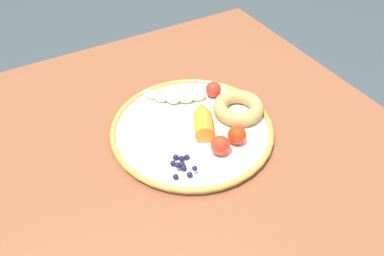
{
  "coord_description": "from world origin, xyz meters",
  "views": [
    {
      "loc": [
        0.46,
        -0.26,
        1.28
      ],
      "look_at": [
        -0.03,
        0.02,
        0.75
      ],
      "focal_mm": 36.11,
      "sensor_mm": 36.0,
      "label": 1
    }
  ],
  "objects_px": {
    "dining_table": "(191,180)",
    "tomato_near": "(213,89)",
    "tomato_mid": "(237,135)",
    "blueberry_pile": "(182,165)",
    "banana": "(174,96)",
    "carrot_orange": "(203,118)",
    "plate": "(192,129)",
    "tomato_far": "(220,145)",
    "donut": "(238,108)"
  },
  "relations": [
    {
      "from": "dining_table",
      "to": "plate",
      "type": "xyz_separation_m",
      "value": [
        -0.03,
        0.02,
        0.11
      ]
    },
    {
      "from": "carrot_orange",
      "to": "tomato_near",
      "type": "distance_m",
      "value": 0.1
    },
    {
      "from": "dining_table",
      "to": "blueberry_pile",
      "type": "xyz_separation_m",
      "value": [
        0.05,
        -0.05,
        0.12
      ]
    },
    {
      "from": "plate",
      "to": "carrot_orange",
      "type": "distance_m",
      "value": 0.03
    },
    {
      "from": "tomato_near",
      "to": "tomato_far",
      "type": "xyz_separation_m",
      "value": [
        0.15,
        -0.08,
        0.0
      ]
    },
    {
      "from": "tomato_mid",
      "to": "tomato_far",
      "type": "height_order",
      "value": "same"
    },
    {
      "from": "plate",
      "to": "tomato_mid",
      "type": "distance_m",
      "value": 0.1
    },
    {
      "from": "plate",
      "to": "tomato_near",
      "type": "bearing_deg",
      "value": 126.5
    },
    {
      "from": "carrot_orange",
      "to": "tomato_far",
      "type": "bearing_deg",
      "value": -7.18
    },
    {
      "from": "banana",
      "to": "tomato_mid",
      "type": "xyz_separation_m",
      "value": [
        0.17,
        0.05,
        0.01
      ]
    },
    {
      "from": "dining_table",
      "to": "plate",
      "type": "height_order",
      "value": "plate"
    },
    {
      "from": "tomato_near",
      "to": "donut",
      "type": "bearing_deg",
      "value": 10.19
    },
    {
      "from": "carrot_orange",
      "to": "blueberry_pile",
      "type": "bearing_deg",
      "value": -49.17
    },
    {
      "from": "carrot_orange",
      "to": "tomato_mid",
      "type": "relative_size",
      "value": 2.91
    },
    {
      "from": "blueberry_pile",
      "to": "tomato_near",
      "type": "bearing_deg",
      "value": 133.19
    },
    {
      "from": "banana",
      "to": "tomato_far",
      "type": "bearing_deg",
      "value": 1.23
    },
    {
      "from": "dining_table",
      "to": "tomato_near",
      "type": "distance_m",
      "value": 0.2
    },
    {
      "from": "tomato_near",
      "to": "tomato_mid",
      "type": "distance_m",
      "value": 0.15
    },
    {
      "from": "dining_table",
      "to": "banana",
      "type": "distance_m",
      "value": 0.18
    },
    {
      "from": "tomato_near",
      "to": "banana",
      "type": "bearing_deg",
      "value": -107.35
    },
    {
      "from": "blueberry_pile",
      "to": "tomato_mid",
      "type": "distance_m",
      "value": 0.12
    },
    {
      "from": "carrot_orange",
      "to": "tomato_far",
      "type": "relative_size",
      "value": 2.84
    },
    {
      "from": "donut",
      "to": "carrot_orange",
      "type": "bearing_deg",
      "value": -92.16
    },
    {
      "from": "tomato_mid",
      "to": "donut",
      "type": "bearing_deg",
      "value": 143.31
    },
    {
      "from": "donut",
      "to": "blueberry_pile",
      "type": "distance_m",
      "value": 0.19
    },
    {
      "from": "dining_table",
      "to": "carrot_orange",
      "type": "xyz_separation_m",
      "value": [
        -0.03,
        0.04,
        0.13
      ]
    },
    {
      "from": "tomato_mid",
      "to": "tomato_far",
      "type": "xyz_separation_m",
      "value": [
        0.01,
        -0.04,
        0.0
      ]
    },
    {
      "from": "tomato_far",
      "to": "tomato_mid",
      "type": "bearing_deg",
      "value": 100.4
    },
    {
      "from": "plate",
      "to": "tomato_near",
      "type": "distance_m",
      "value": 0.12
    },
    {
      "from": "donut",
      "to": "tomato_far",
      "type": "bearing_deg",
      "value": -50.65
    },
    {
      "from": "tomato_mid",
      "to": "blueberry_pile",
      "type": "bearing_deg",
      "value": -87.36
    },
    {
      "from": "carrot_orange",
      "to": "donut",
      "type": "height_order",
      "value": "carrot_orange"
    },
    {
      "from": "banana",
      "to": "tomato_near",
      "type": "bearing_deg",
      "value": 72.65
    },
    {
      "from": "dining_table",
      "to": "plate",
      "type": "relative_size",
      "value": 2.74
    },
    {
      "from": "banana",
      "to": "donut",
      "type": "relative_size",
      "value": 1.16
    },
    {
      "from": "banana",
      "to": "tomato_far",
      "type": "distance_m",
      "value": 0.18
    },
    {
      "from": "blueberry_pile",
      "to": "tomato_far",
      "type": "bearing_deg",
      "value": 88.49
    },
    {
      "from": "banana",
      "to": "tomato_near",
      "type": "height_order",
      "value": "tomato_near"
    },
    {
      "from": "plate",
      "to": "tomato_far",
      "type": "distance_m",
      "value": 0.09
    },
    {
      "from": "tomato_far",
      "to": "tomato_near",
      "type": "bearing_deg",
      "value": 152.28
    },
    {
      "from": "plate",
      "to": "banana",
      "type": "bearing_deg",
      "value": 175.04
    },
    {
      "from": "banana",
      "to": "plate",
      "type": "bearing_deg",
      "value": -4.96
    },
    {
      "from": "tomato_near",
      "to": "tomato_far",
      "type": "relative_size",
      "value": 0.91
    },
    {
      "from": "dining_table",
      "to": "carrot_orange",
      "type": "relative_size",
      "value": 8.43
    },
    {
      "from": "plate",
      "to": "tomato_mid",
      "type": "xyz_separation_m",
      "value": [
        0.08,
        0.05,
        0.02
      ]
    },
    {
      "from": "banana",
      "to": "tomato_near",
      "type": "relative_size",
      "value": 3.57
    },
    {
      "from": "dining_table",
      "to": "tomato_near",
      "type": "height_order",
      "value": "tomato_near"
    },
    {
      "from": "dining_table",
      "to": "blueberry_pile",
      "type": "height_order",
      "value": "blueberry_pile"
    },
    {
      "from": "tomato_far",
      "to": "banana",
      "type": "bearing_deg",
      "value": -178.77
    },
    {
      "from": "banana",
      "to": "donut",
      "type": "distance_m",
      "value": 0.14
    }
  ]
}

